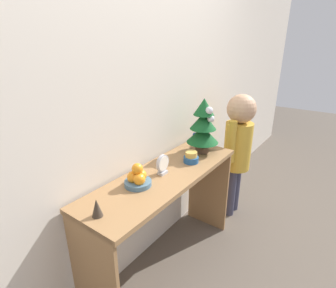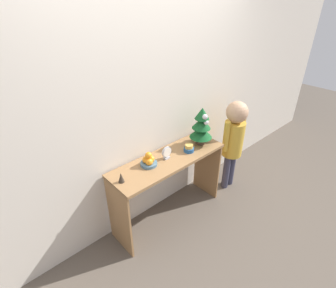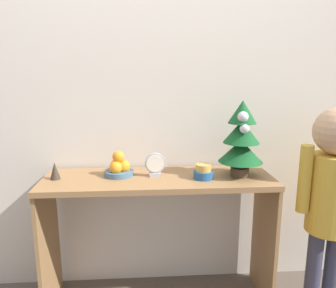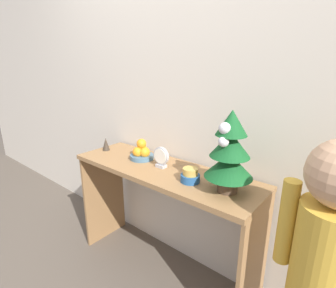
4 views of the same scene
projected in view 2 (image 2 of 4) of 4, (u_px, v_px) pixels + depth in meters
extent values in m
plane|color=brown|center=(181.00, 224.00, 2.87)|extent=(12.00, 12.00, 0.00)
cube|color=beige|center=(151.00, 106.00, 2.52)|extent=(7.00, 0.05, 2.50)
cube|color=olive|center=(169.00, 159.00, 2.62)|extent=(1.27, 0.41, 0.03)
cube|color=olive|center=(119.00, 217.00, 2.44)|extent=(0.02, 0.37, 0.77)
cube|color=olive|center=(207.00, 166.00, 3.16)|extent=(0.02, 0.37, 0.77)
cylinder|color=#4C3828|center=(200.00, 141.00, 2.85)|extent=(0.10, 0.10, 0.05)
cylinder|color=brown|center=(201.00, 138.00, 2.82)|extent=(0.02, 0.02, 0.04)
cone|color=#145123|center=(201.00, 132.00, 2.79)|extent=(0.24, 0.24, 0.12)
cone|color=#145123|center=(202.00, 123.00, 2.73)|extent=(0.20, 0.20, 0.12)
cone|color=#145123|center=(202.00, 113.00, 2.68)|extent=(0.15, 0.15, 0.12)
sphere|color=#2D4CA8|center=(196.00, 131.00, 2.84)|extent=(0.04, 0.04, 0.04)
sphere|color=silver|center=(206.00, 122.00, 2.68)|extent=(0.05, 0.05, 0.05)
sphere|color=silver|center=(205.00, 117.00, 2.65)|extent=(0.06, 0.06, 0.06)
cylinder|color=#476B84|center=(149.00, 164.00, 2.50)|extent=(0.16, 0.16, 0.03)
sphere|color=orange|center=(151.00, 159.00, 2.50)|extent=(0.07, 0.07, 0.07)
sphere|color=orange|center=(146.00, 160.00, 2.49)|extent=(0.07, 0.07, 0.07)
sphere|color=orange|center=(149.00, 162.00, 2.46)|extent=(0.07, 0.07, 0.07)
sphere|color=orange|center=(148.00, 155.00, 2.45)|extent=(0.07, 0.07, 0.07)
cylinder|color=#235189|center=(189.00, 150.00, 2.71)|extent=(0.11, 0.11, 0.04)
cylinder|color=gold|center=(189.00, 146.00, 2.69)|extent=(0.08, 0.08, 0.04)
cube|color=#B2B2B7|center=(167.00, 158.00, 2.60)|extent=(0.06, 0.04, 0.02)
cylinder|color=#B2B2B7|center=(167.00, 152.00, 2.57)|extent=(0.11, 0.02, 0.11)
cylinder|color=white|center=(167.00, 152.00, 2.56)|extent=(0.10, 0.00, 0.10)
cone|color=#382D23|center=(121.00, 178.00, 2.26)|extent=(0.05, 0.05, 0.09)
cylinder|color=#38384C|center=(226.00, 172.00, 3.31)|extent=(0.08, 0.08, 0.48)
cylinder|color=#38384C|center=(231.00, 168.00, 3.37)|extent=(0.08, 0.08, 0.48)
cylinder|color=gold|center=(233.00, 139.00, 3.11)|extent=(0.24, 0.24, 0.43)
sphere|color=tan|center=(237.00, 112.00, 2.93)|extent=(0.25, 0.25, 0.25)
cylinder|color=gold|center=(226.00, 137.00, 2.97)|extent=(0.07, 0.07, 0.37)
cylinder|color=gold|center=(242.00, 128.00, 3.15)|extent=(0.07, 0.07, 0.37)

